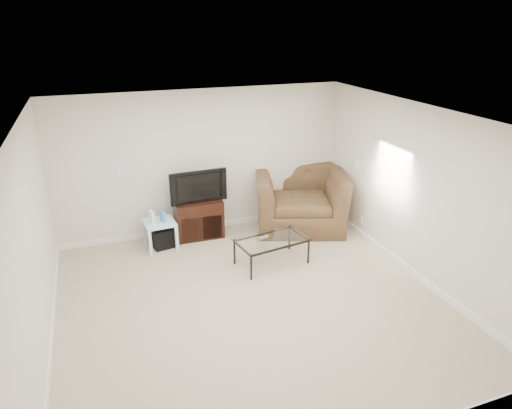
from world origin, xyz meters
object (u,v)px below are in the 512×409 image
object	(u,v)px
tv_stand	(198,218)
subwoofer	(162,237)
television	(197,185)
coffee_table	(272,251)
side_table	(160,234)
recliner	(300,190)

from	to	relation	value
tv_stand	subwoofer	distance (m)	0.73
television	coffee_table	xyz separation A→B (m)	(0.82, -1.35, -0.74)
tv_stand	subwoofer	bearing A→B (deg)	-161.40
television	side_table	bearing A→B (deg)	-166.85
subwoofer	coffee_table	xyz separation A→B (m)	(1.50, -1.17, 0.05)
subwoofer	coffee_table	bearing A→B (deg)	-38.08
subwoofer	recliner	bearing A→B (deg)	-0.49
tv_stand	recliner	size ratio (longest dim) A/B	0.51
tv_stand	television	distance (m)	0.62
subwoofer	side_table	bearing A→B (deg)	-141.86
subwoofer	coffee_table	distance (m)	1.91
tv_stand	television	bearing A→B (deg)	-90.00
recliner	television	bearing A→B (deg)	-166.91
recliner	coffee_table	world-z (taller)	recliner
coffee_table	tv_stand	bearing A→B (deg)	120.77
side_table	coffee_table	world-z (taller)	side_table
recliner	coffee_table	bearing A→B (deg)	-112.05
television	subwoofer	bearing A→B (deg)	-167.95
side_table	coffee_table	distance (m)	1.91
tv_stand	side_table	xyz separation A→B (m)	(-0.70, -0.23, -0.10)
television	recliner	size ratio (longest dim) A/B	0.57
side_table	recliner	size ratio (longest dim) A/B	0.31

